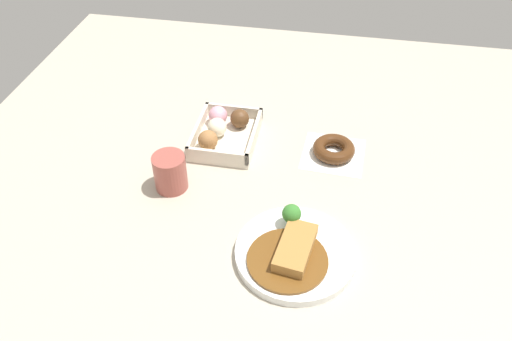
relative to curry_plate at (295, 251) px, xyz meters
name	(u,v)px	position (x,y,z in m)	size (l,w,h in m)	color
ground_plane	(279,200)	(-0.15, -0.05, -0.02)	(1.60, 1.60, 0.00)	#B2A893
curry_plate	(295,251)	(0.00, 0.00, 0.00)	(0.23, 0.23, 0.07)	white
donut_box	(224,131)	(-0.34, -0.22, 0.01)	(0.19, 0.15, 0.06)	beige
chocolate_ring_donut	(334,150)	(-0.32, 0.05, 0.00)	(0.15, 0.15, 0.03)	white
coffee_mug	(170,172)	(-0.15, -0.29, 0.03)	(0.07, 0.07, 0.08)	#9E4C42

